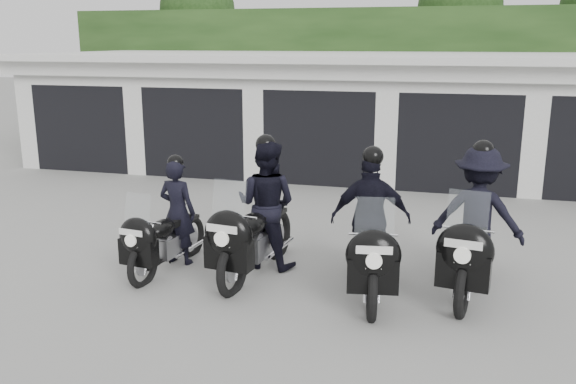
% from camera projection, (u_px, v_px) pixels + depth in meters
% --- Properties ---
extents(ground, '(80.00, 80.00, 0.00)m').
position_uv_depth(ground, '(241.00, 267.00, 9.15)').
color(ground, gray).
rests_on(ground, ground).
extents(garage_block, '(16.40, 6.80, 2.96)m').
position_uv_depth(garage_block, '(339.00, 112.00, 16.36)').
color(garage_block, silver).
rests_on(garage_block, ground).
extents(background_vegetation, '(20.00, 3.90, 5.80)m').
position_uv_depth(background_vegetation, '(376.00, 56.00, 20.50)').
color(background_vegetation, '#193212').
rests_on(background_vegetation, ground).
extents(police_bike_a, '(0.75, 1.98, 1.73)m').
position_uv_depth(police_bike_a, '(168.00, 224.00, 8.92)').
color(police_bike_a, black).
rests_on(police_bike_a, ground).
extents(police_bike_b, '(1.02, 2.36, 2.06)m').
position_uv_depth(police_bike_b, '(260.00, 214.00, 8.81)').
color(police_bike_b, black).
rests_on(police_bike_b, ground).
extents(police_bike_c, '(1.17, 2.29, 2.00)m').
position_uv_depth(police_bike_c, '(371.00, 229.00, 8.16)').
color(police_bike_c, black).
rests_on(police_bike_c, ground).
extents(police_bike_d, '(1.33, 2.38, 2.08)m').
position_uv_depth(police_bike_d, '(476.00, 225.00, 8.21)').
color(police_bike_d, black).
rests_on(police_bike_d, ground).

